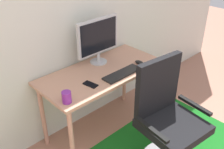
% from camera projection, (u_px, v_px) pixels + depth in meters
% --- Properties ---
extents(wall_back, '(6.00, 0.10, 2.60)m').
position_uv_depth(wall_back, '(51.00, 17.00, 2.42)').
color(wall_back, silver).
rests_on(wall_back, ground).
extents(desk, '(1.30, 0.61, 0.77)m').
position_uv_depth(desk, '(102.00, 78.00, 2.66)').
color(desk, tan).
rests_on(desk, ground).
extents(monitor, '(0.50, 0.18, 0.48)m').
position_uv_depth(monitor, '(98.00, 38.00, 2.64)').
color(monitor, '#B2B2B7').
rests_on(monitor, desk).
extents(keyboard, '(0.43, 0.13, 0.02)m').
position_uv_depth(keyboard, '(122.00, 73.00, 2.55)').
color(keyboard, black).
rests_on(keyboard, desk).
extents(computer_mouse, '(0.06, 0.10, 0.03)m').
position_uv_depth(computer_mouse, '(139.00, 62.00, 2.74)').
color(computer_mouse, black).
rests_on(computer_mouse, desk).
extents(coffee_cup, '(0.08, 0.08, 0.10)m').
position_uv_depth(coffee_cup, '(67.00, 97.00, 2.13)').
color(coffee_cup, '#73258A').
rests_on(coffee_cup, desk).
extents(cell_phone, '(0.09, 0.15, 0.01)m').
position_uv_depth(cell_phone, '(90.00, 84.00, 2.38)').
color(cell_phone, black).
rests_on(cell_phone, desk).
extents(office_chair, '(0.63, 0.57, 1.06)m').
position_uv_depth(office_chair, '(167.00, 124.00, 2.39)').
color(office_chair, slate).
rests_on(office_chair, ground).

